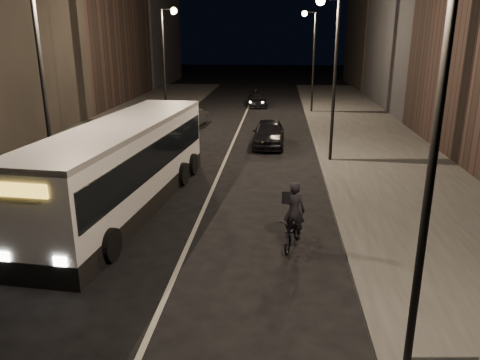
% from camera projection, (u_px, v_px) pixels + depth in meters
% --- Properties ---
extents(ground, '(180.00, 180.00, 0.00)m').
position_uv_depth(ground, '(180.00, 264.00, 13.92)').
color(ground, black).
rests_on(ground, ground).
extents(sidewalk_right, '(7.00, 70.00, 0.16)m').
position_uv_depth(sidewalk_right, '(378.00, 153.00, 26.52)').
color(sidewalk_right, '#353432').
rests_on(sidewalk_right, ground).
extents(sidewalk_left, '(7.00, 70.00, 0.16)m').
position_uv_depth(sidewalk_left, '(88.00, 147.00, 27.87)').
color(sidewalk_left, '#353432').
rests_on(sidewalk_left, ground).
extents(streetlight_right_near, '(1.20, 0.44, 8.12)m').
position_uv_depth(streetlight_right_near, '(424.00, 107.00, 8.08)').
color(streetlight_right_near, black).
rests_on(streetlight_right_near, sidewalk_right).
extents(streetlight_right_mid, '(1.20, 0.44, 8.12)m').
position_uv_depth(streetlight_right_mid, '(330.00, 58.00, 23.28)').
color(streetlight_right_mid, black).
rests_on(streetlight_right_mid, sidewalk_right).
extents(streetlight_right_far, '(1.20, 0.44, 8.12)m').
position_uv_depth(streetlight_right_far, '(311.00, 48.00, 38.48)').
color(streetlight_right_far, black).
rests_on(streetlight_right_far, sidewalk_right).
extents(streetlight_left_near, '(1.20, 0.44, 8.12)m').
position_uv_depth(streetlight_left_near, '(48.00, 69.00, 16.53)').
color(streetlight_left_near, black).
rests_on(streetlight_left_near, sidewalk_left).
extents(streetlight_left_far, '(1.20, 0.44, 8.12)m').
position_uv_depth(streetlight_left_far, '(167.00, 50.00, 33.63)').
color(streetlight_left_far, black).
rests_on(streetlight_left_far, sidewalk_left).
extents(city_bus, '(3.81, 12.65, 3.36)m').
position_uv_depth(city_bus, '(125.00, 163.00, 17.93)').
color(city_bus, silver).
rests_on(city_bus, ground).
extents(cyclist_on_bicycle, '(1.14, 2.06, 2.25)m').
position_uv_depth(cyclist_on_bicycle, '(293.00, 225.00, 14.83)').
color(cyclist_on_bicycle, black).
rests_on(cyclist_on_bicycle, ground).
extents(car_near, '(1.92, 4.63, 1.57)m').
position_uv_depth(car_near, '(269.00, 133.00, 28.23)').
color(car_near, black).
rests_on(car_near, ground).
extents(car_mid, '(1.88, 4.07, 1.29)m').
position_uv_depth(car_mid, '(193.00, 117.00, 34.43)').
color(car_mid, '#323335').
rests_on(car_mid, ground).
extents(car_far, '(2.17, 4.38, 1.22)m').
position_uv_depth(car_far, '(257.00, 100.00, 43.66)').
color(car_far, black).
rests_on(car_far, ground).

